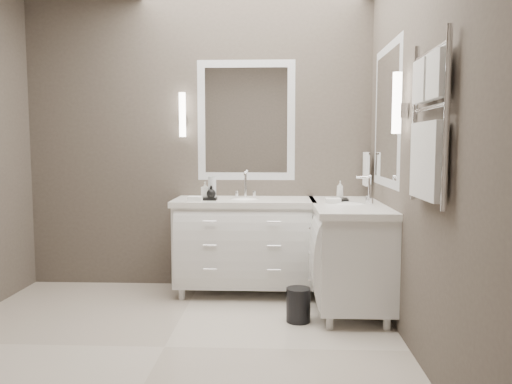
{
  "coord_description": "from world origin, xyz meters",
  "views": [
    {
      "loc": [
        0.73,
        -3.14,
        1.32
      ],
      "look_at": [
        0.57,
        0.7,
        0.96
      ],
      "focal_mm": 35.0,
      "sensor_mm": 36.0,
      "label": 1
    }
  ],
  "objects_px": {
    "vanity_back": "(245,240)",
    "waste_bin": "(298,305)",
    "vanity_right": "(349,248)",
    "towel_ladder": "(428,132)"
  },
  "relations": [
    {
      "from": "vanity_back",
      "to": "waste_bin",
      "type": "bearing_deg",
      "value": -57.66
    },
    {
      "from": "waste_bin",
      "to": "vanity_right",
      "type": "bearing_deg",
      "value": 42.21
    },
    {
      "from": "vanity_back",
      "to": "towel_ladder",
      "type": "xyz_separation_m",
      "value": [
        1.1,
        -1.63,
        0.91
      ]
    },
    {
      "from": "vanity_right",
      "to": "waste_bin",
      "type": "distance_m",
      "value": 0.68
    },
    {
      "from": "vanity_back",
      "to": "waste_bin",
      "type": "relative_size",
      "value": 4.85
    },
    {
      "from": "vanity_right",
      "to": "towel_ladder",
      "type": "relative_size",
      "value": 1.38
    },
    {
      "from": "towel_ladder",
      "to": "waste_bin",
      "type": "bearing_deg",
      "value": 125.42
    },
    {
      "from": "towel_ladder",
      "to": "vanity_back",
      "type": "bearing_deg",
      "value": 124.1
    },
    {
      "from": "vanity_back",
      "to": "towel_ladder",
      "type": "relative_size",
      "value": 1.38
    },
    {
      "from": "towel_ladder",
      "to": "waste_bin",
      "type": "distance_m",
      "value": 1.69
    }
  ]
}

